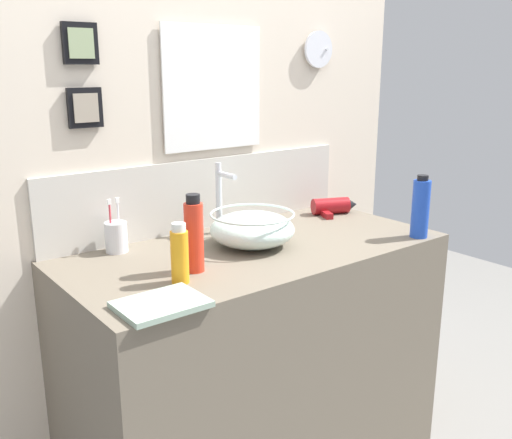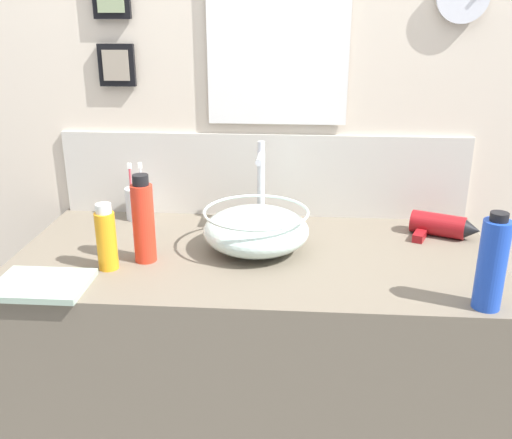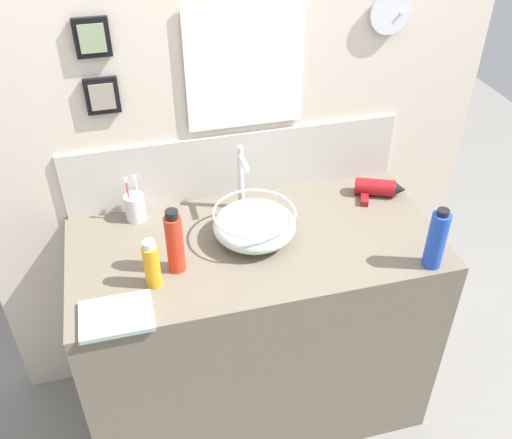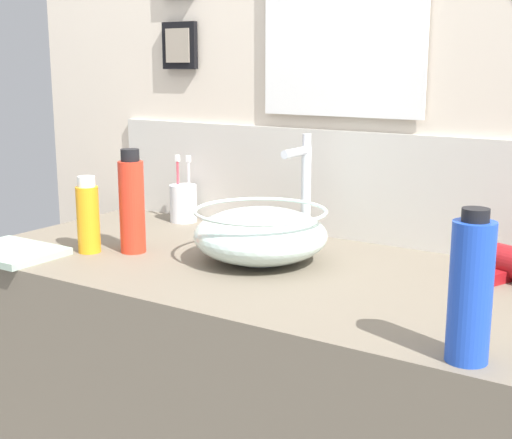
{
  "view_description": "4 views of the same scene",
  "coord_description": "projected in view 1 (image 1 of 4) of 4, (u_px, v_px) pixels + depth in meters",
  "views": [
    {
      "loc": [
        -1.17,
        -1.5,
        1.53
      ],
      "look_at": [
        0.0,
        0.0,
        1.02
      ],
      "focal_mm": 40.0,
      "sensor_mm": 36.0,
      "label": 1
    },
    {
      "loc": [
        0.11,
        -1.47,
        1.57
      ],
      "look_at": [
        0.0,
        0.0,
        1.02
      ],
      "focal_mm": 40.0,
      "sensor_mm": 36.0,
      "label": 2
    },
    {
      "loc": [
        -0.4,
        -1.55,
        2.22
      ],
      "look_at": [
        0.0,
        0.0,
        1.02
      ],
      "focal_mm": 40.0,
      "sensor_mm": 36.0,
      "label": 3
    },
    {
      "loc": [
        0.83,
        -1.28,
        1.35
      ],
      "look_at": [
        0.0,
        0.0,
        1.02
      ],
      "focal_mm": 50.0,
      "sensor_mm": 36.0,
      "label": 4
    }
  ],
  "objects": [
    {
      "name": "spray_bottle",
      "position": [
        194.0,
        235.0,
        1.73
      ],
      "size": [
        0.06,
        0.06,
        0.24
      ],
      "color": "red",
      "rests_on": "vanity_counter"
    },
    {
      "name": "vanity_counter",
      "position": [
        256.0,
        365.0,
        2.11
      ],
      "size": [
        1.34,
        0.65,
        0.92
      ],
      "primitive_type": "cube",
      "color": "#6B6051",
      "rests_on": "ground"
    },
    {
      "name": "back_panel",
      "position": [
        199.0,
        130.0,
        2.17
      ],
      "size": [
        2.0,
        0.1,
        2.59
      ],
      "color": "beige",
      "rests_on": "ground"
    },
    {
      "name": "shampoo_bottle",
      "position": [
        180.0,
        255.0,
        1.65
      ],
      "size": [
        0.05,
        0.05,
        0.18
      ],
      "color": "orange",
      "rests_on": "vanity_counter"
    },
    {
      "name": "faucet",
      "position": [
        221.0,
        194.0,
        2.12
      ],
      "size": [
        0.02,
        0.12,
        0.27
      ],
      "color": "silver",
      "rests_on": "vanity_counter"
    },
    {
      "name": "hair_drier",
      "position": [
        334.0,
        206.0,
        2.44
      ],
      "size": [
        0.21,
        0.14,
        0.07
      ],
      "color": "maroon",
      "rests_on": "vanity_counter"
    },
    {
      "name": "glass_bowl_sink",
      "position": [
        253.0,
        228.0,
        2.0
      ],
      "size": [
        0.3,
        0.3,
        0.12
      ],
      "color": "silver",
      "rests_on": "vanity_counter"
    },
    {
      "name": "toothbrush_cup",
      "position": [
        116.0,
        237.0,
        1.93
      ],
      "size": [
        0.08,
        0.08,
        0.19
      ],
      "color": "silver",
      "rests_on": "vanity_counter"
    },
    {
      "name": "lotion_bottle",
      "position": [
        421.0,
        208.0,
        2.09
      ],
      "size": [
        0.06,
        0.06,
        0.23
      ],
      "color": "blue",
      "rests_on": "vanity_counter"
    },
    {
      "name": "hand_towel",
      "position": [
        161.0,
        304.0,
        1.5
      ],
      "size": [
        0.23,
        0.17,
        0.02
      ],
      "primitive_type": "cube",
      "color": "#99B29E",
      "rests_on": "vanity_counter"
    }
  ]
}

